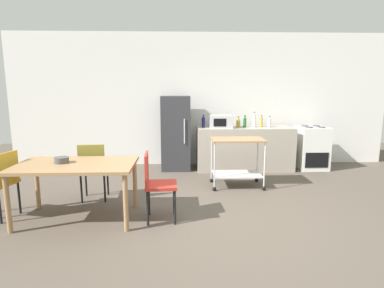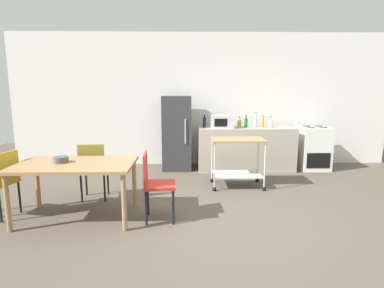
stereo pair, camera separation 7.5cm
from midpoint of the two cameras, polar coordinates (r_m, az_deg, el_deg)
ground_plane at (r=4.27m, az=4.52°, el=-13.48°), size 12.00×12.00×0.00m
back_wall at (r=7.11m, az=2.08°, el=7.99°), size 8.40×0.12×2.90m
kitchen_counter at (r=6.74m, az=9.98°, el=-0.83°), size 2.00×0.64×0.90m
dining_table at (r=4.34m, az=-19.90°, el=-4.31°), size 1.50×0.90×0.75m
chair_red at (r=4.11m, az=-6.25°, el=-6.76°), size 0.42×0.42×0.89m
chair_olive at (r=5.02m, az=-17.04°, el=-4.04°), size 0.43×0.43×0.89m
chair_mustard at (r=4.86m, az=-30.91°, el=-5.52°), size 0.48×0.48×0.89m
stove_oven at (r=7.18m, az=21.37°, el=-0.69°), size 0.60×0.61×0.92m
refrigerator at (r=6.66m, az=-2.44°, el=2.02°), size 0.60×0.63×1.55m
kitchen_cart at (r=5.51m, az=8.63°, el=-1.90°), size 0.91×0.57×0.85m
bottle_sesame_oil at (r=6.58m, az=2.60°, el=3.99°), size 0.07×0.07×0.26m
microwave at (r=6.51m, az=5.75°, el=4.05°), size 0.46×0.35×0.26m
bottle_wine at (r=6.69m, az=8.89°, el=3.77°), size 0.08×0.08×0.22m
bottle_olive_oil at (r=6.71m, az=10.06°, el=3.87°), size 0.07×0.07×0.25m
bottle_soy_sauce at (r=6.74m, az=11.71°, el=4.14°), size 0.07×0.07×0.32m
bottle_hot_sauce at (r=6.79m, az=12.96°, el=3.88°), size 0.06×0.06×0.24m
bottle_vinegar at (r=6.79m, az=14.36°, el=3.69°), size 0.07×0.07×0.23m
fruit_bowl at (r=4.42m, az=-22.19°, el=-2.63°), size 0.18×0.18×0.08m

